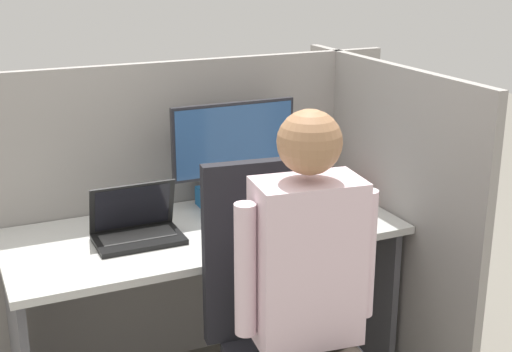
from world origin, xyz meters
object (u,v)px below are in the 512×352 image
paper_box (235,199)px  office_chair (286,328)px  laptop (137,229)px  coffee_mug (306,185)px  carrot_toy (222,247)px  stapler (349,199)px  person (315,289)px  monitor (234,145)px

paper_box → office_chair: bearing=-99.3°
paper_box → laptop: 0.51m
coffee_mug → paper_box: bearing=-176.1°
paper_box → carrot_toy: 0.49m
laptop → stapler: size_ratio=2.25×
laptop → person: person is taller
paper_box → carrot_toy: bearing=-118.4°
coffee_mug → laptop: bearing=-166.7°
paper_box → laptop: (-0.48, -0.18, 0.00)m
paper_box → coffee_mug: coffee_mug is taller
stapler → coffee_mug: 0.22m
stapler → carrot_toy: size_ratio=1.09×
paper_box → coffee_mug: (0.36, 0.02, 0.00)m
laptop → carrot_toy: laptop is taller
paper_box → person: (-0.10, -0.90, 0.00)m
paper_box → stapler: 0.50m
paper_box → person: 0.91m
laptop → person: (0.38, -0.72, -0.00)m
laptop → stapler: 0.96m
paper_box → office_chair: office_chair is taller
monitor → laptop: bearing=-159.7°
monitor → coffee_mug: 0.43m
paper_box → stapler: bearing=-19.2°
stapler → monitor: bearing=160.5°
stapler → office_chair: 0.85m
carrot_toy → coffee_mug: (0.60, 0.45, 0.02)m
coffee_mug → stapler: bearing=-60.0°
stapler → office_chair: (-0.59, -0.57, -0.20)m
office_chair → coffee_mug: size_ratio=12.79×
laptop → person: size_ratio=0.24×
office_chair → person: person is taller
laptop → coffee_mug: size_ratio=3.70×
stapler → person: 0.93m
monitor → carrot_toy: monitor is taller
stapler → office_chair: office_chair is taller
carrot_toy → person: bearing=-74.5°
person → carrot_toy: bearing=105.5°
paper_box → monitor: bearing=90.0°
coffee_mug → monitor: bearing=-176.5°
paper_box → laptop: bearing=-160.0°
paper_box → monitor: 0.24m
person → coffee_mug: person is taller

